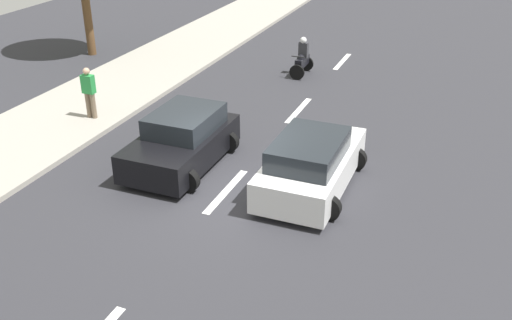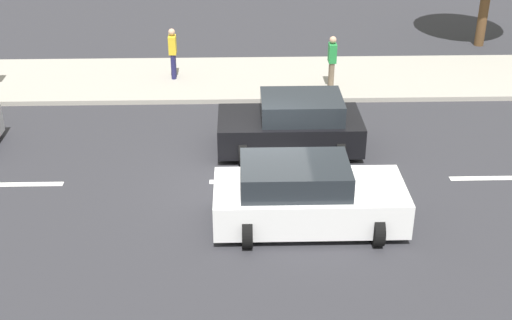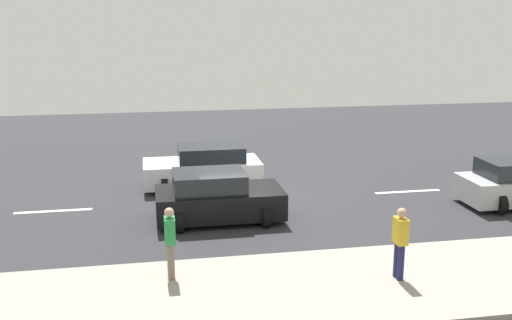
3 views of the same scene
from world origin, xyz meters
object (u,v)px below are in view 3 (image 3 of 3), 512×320
at_px(car_white, 204,168).
at_px(car_black, 217,198).
at_px(pedestrian_near_signal, 400,241).
at_px(pedestrian_by_tree, 170,240).

bearing_deg(car_white, car_black, 0.37).
xyz_separation_m(car_white, pedestrian_near_signal, (8.92, 3.59, 0.35)).
bearing_deg(car_black, pedestrian_near_signal, 34.52).
height_order(car_black, pedestrian_by_tree, pedestrian_by_tree).
distance_m(car_white, pedestrian_near_signal, 9.63).
bearing_deg(pedestrian_by_tree, pedestrian_near_signal, 79.28).
xyz_separation_m(pedestrian_near_signal, pedestrian_by_tree, (-0.97, -5.15, 0.00)).
relative_size(car_black, pedestrian_near_signal, 2.25).
relative_size(pedestrian_near_signal, pedestrian_by_tree, 1.00).
bearing_deg(car_white, pedestrian_by_tree, -11.04).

